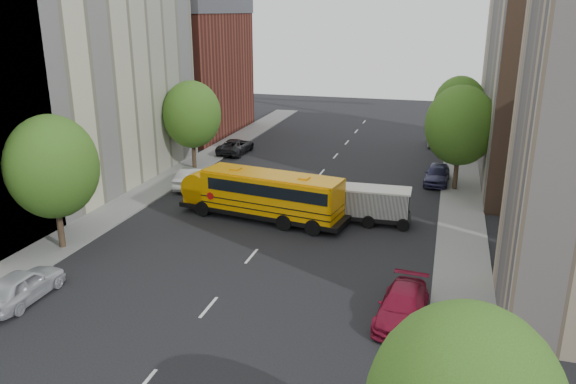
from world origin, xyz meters
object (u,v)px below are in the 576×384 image
at_px(safari_truck, 368,204).
at_px(parked_car_3, 402,306).
at_px(parked_car_5, 434,139).
at_px(street_tree_5, 459,106).
at_px(parked_car_2, 236,146).
at_px(street_tree_2, 192,115).
at_px(school_bus, 261,193).
at_px(parked_car_4, 437,174).
at_px(parked_car_0, 22,286).
at_px(street_tree_4, 460,126).
at_px(street_tree_1, 52,167).
at_px(parked_car_1, 194,177).

height_order(safari_truck, parked_car_3, safari_truck).
relative_size(safari_truck, parked_car_5, 1.43).
bearing_deg(street_tree_5, parked_car_2, -164.75).
bearing_deg(parked_car_2, street_tree_5, -164.00).
height_order(street_tree_2, street_tree_5, street_tree_2).
bearing_deg(parked_car_3, parked_car_2, 129.93).
bearing_deg(school_bus, street_tree_5, 70.09).
distance_m(parked_car_4, parked_car_5, 13.78).
distance_m(street_tree_2, parked_car_0, 24.27).
xyz_separation_m(parked_car_0, parked_car_3, (17.60, 3.21, -0.09)).
xyz_separation_m(street_tree_4, parked_car_2, (-20.60, 6.38, -4.36)).
height_order(street_tree_2, parked_car_0, street_tree_2).
bearing_deg(street_tree_5, parked_car_3, -93.86).
xyz_separation_m(safari_truck, parked_car_0, (-14.35, -15.01, -0.48)).
height_order(parked_car_0, parked_car_4, parked_car_0).
height_order(street_tree_2, school_bus, street_tree_2).
xyz_separation_m(street_tree_1, parked_car_4, (20.60, 19.49, -4.17)).
bearing_deg(street_tree_4, parked_car_0, -129.72).
bearing_deg(parked_car_5, street_tree_4, -85.63).
xyz_separation_m(parked_car_0, parked_car_5, (17.67, 39.07, -0.14)).
bearing_deg(street_tree_4, safari_truck, -121.73).
bearing_deg(street_tree_4, parked_car_2, 162.78).
relative_size(street_tree_5, parked_car_4, 1.63).
distance_m(street_tree_2, parked_car_5, 25.39).
relative_size(parked_car_1, parked_car_3, 0.99).
relative_size(street_tree_1, street_tree_4, 0.98).
relative_size(parked_car_2, parked_car_5, 1.30).
distance_m(street_tree_5, school_bus, 25.50).
xyz_separation_m(street_tree_4, parked_car_4, (-1.40, 1.49, -4.29)).
height_order(street_tree_5, parked_car_3, street_tree_5).
xyz_separation_m(parked_car_1, parked_car_2, (-0.80, 11.17, -0.07)).
xyz_separation_m(street_tree_2, street_tree_5, (22.00, 12.00, -0.12)).
height_order(school_bus, parked_car_4, school_bus).
bearing_deg(safari_truck, parked_car_1, 162.82).
distance_m(parked_car_0, parked_car_4, 31.30).
xyz_separation_m(street_tree_1, parked_car_1, (2.20, 13.22, -4.16)).
bearing_deg(safari_truck, parked_car_3, -76.06).
height_order(street_tree_2, parked_car_4, street_tree_2).
bearing_deg(parked_car_0, parked_car_5, -114.82).
height_order(school_bus, parked_car_0, school_bus).
relative_size(street_tree_4, safari_truck, 1.43).
distance_m(parked_car_1, parked_car_4, 19.44).
bearing_deg(parked_car_4, parked_car_3, -89.43).
distance_m(street_tree_1, street_tree_4, 28.43).
height_order(safari_truck, parked_car_2, safari_truck).
relative_size(street_tree_1, parked_car_2, 1.54).
relative_size(street_tree_2, safari_truck, 1.36).
height_order(parked_car_1, parked_car_4, parked_car_1).
xyz_separation_m(safari_truck, parked_car_5, (3.33, 24.06, -0.61)).
distance_m(school_bus, parked_car_1, 9.15).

